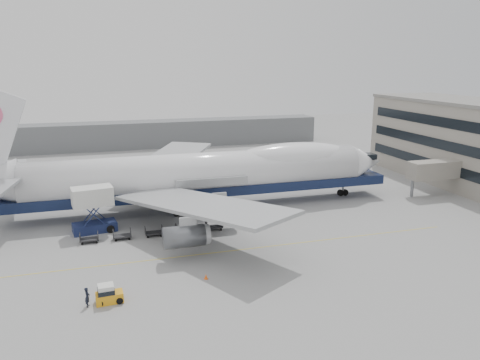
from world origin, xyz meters
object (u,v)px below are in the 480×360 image
object	(u,v)px
baggage_tug	(108,295)
ground_worker	(87,297)
airliner	(204,173)
catering_truck	(93,207)

from	to	relation	value
baggage_tug	ground_worker	size ratio (longest dim) A/B	1.36
baggage_tug	airliner	bearing A→B (deg)	56.61
baggage_tug	ground_worker	bearing A→B (deg)	-177.66
airliner	baggage_tug	world-z (taller)	airliner
airliner	ground_worker	bearing A→B (deg)	-122.64
airliner	baggage_tug	distance (m)	31.34
airliner	catering_truck	bearing A→B (deg)	-159.99
catering_truck	baggage_tug	bearing A→B (deg)	-95.29
catering_truck	ground_worker	distance (m)	21.10
airliner	baggage_tug	xyz separation A→B (m)	(-15.43, -26.85, -4.79)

